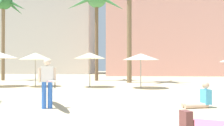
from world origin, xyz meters
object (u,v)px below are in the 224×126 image
(cafe_umbrella_1, at_px, (35,56))
(person_mid_left, at_px, (201,99))
(person_far_left, at_px, (48,81))
(palm_tree_left, at_px, (3,6))
(backpack, at_px, (186,120))
(palm_tree_center, at_px, (97,2))
(cafe_umbrella_2, at_px, (141,57))
(cafe_umbrella_6, at_px, (0,55))
(cafe_umbrella_3, at_px, (90,56))

(cafe_umbrella_1, relative_size, person_mid_left, 2.32)
(person_far_left, bearing_deg, palm_tree_left, 9.30)
(cafe_umbrella_1, xyz_separation_m, backpack, (7.99, -11.05, -1.90))
(palm_tree_left, distance_m, person_mid_left, 22.22)
(palm_tree_center, bearing_deg, cafe_umbrella_1, -114.70)
(cafe_umbrella_1, distance_m, person_far_left, 9.43)
(cafe_umbrella_2, relative_size, person_far_left, 0.89)
(backpack, bearing_deg, person_far_left, 127.54)
(palm_tree_center, relative_size, cafe_umbrella_6, 3.54)
(backpack, xyz_separation_m, person_far_left, (-4.11, 2.53, 0.71))
(palm_tree_center, relative_size, cafe_umbrella_3, 3.84)
(cafe_umbrella_2, distance_m, cafe_umbrella_3, 3.44)
(cafe_umbrella_6, xyz_separation_m, person_mid_left, (11.61, -7.83, -1.87))
(backpack, bearing_deg, cafe_umbrella_3, 89.97)
(backpack, relative_size, person_far_left, 0.16)
(cafe_umbrella_2, distance_m, cafe_umbrella_6, 9.76)
(cafe_umbrella_3, bearing_deg, palm_tree_left, 144.93)
(cafe_umbrella_2, xyz_separation_m, cafe_umbrella_3, (-3.40, 0.48, 0.10))
(palm_tree_left, relative_size, backpack, 20.66)
(cafe_umbrella_1, distance_m, cafe_umbrella_6, 2.51)
(cafe_umbrella_6, bearing_deg, backpack, -46.03)
(palm_tree_center, distance_m, person_far_left, 16.92)
(palm_tree_center, height_order, cafe_umbrella_6, palm_tree_center)
(cafe_umbrella_3, bearing_deg, person_mid_left, -56.20)
(person_mid_left, bearing_deg, cafe_umbrella_2, -92.39)
(palm_tree_left, relative_size, cafe_umbrella_6, 3.43)
(palm_tree_left, xyz_separation_m, cafe_umbrella_2, (13.22, -7.37, -5.26))
(palm_tree_left, xyz_separation_m, cafe_umbrella_1, (5.97, -6.74, -5.18))
(cafe_umbrella_1, distance_m, person_mid_left, 12.26)
(cafe_umbrella_2, bearing_deg, backpack, -85.94)
(palm_tree_center, height_order, person_far_left, palm_tree_center)
(palm_tree_left, height_order, cafe_umbrella_2, palm_tree_left)
(palm_tree_left, relative_size, palm_tree_center, 0.97)
(palm_tree_center, xyz_separation_m, cafe_umbrella_6, (-5.74, -7.22, -5.36))
(cafe_umbrella_1, distance_m, backpack, 13.76)
(cafe_umbrella_3, bearing_deg, cafe_umbrella_6, -179.76)
(palm_tree_center, height_order, cafe_umbrella_2, palm_tree_center)
(person_mid_left, distance_m, person_far_left, 5.29)
(cafe_umbrella_3, bearing_deg, backpack, -69.19)
(palm_tree_left, bearing_deg, cafe_umbrella_2, -29.15)
(backpack, bearing_deg, cafe_umbrella_1, 105.02)
(cafe_umbrella_2, relative_size, backpack, 5.62)
(palm_tree_center, bearing_deg, cafe_umbrella_3, -85.20)
(person_mid_left, relative_size, person_far_left, 0.38)
(backpack, relative_size, person_mid_left, 0.41)
(cafe_umbrella_3, xyz_separation_m, cafe_umbrella_6, (-6.35, -0.03, 0.05))
(cafe_umbrella_6, xyz_separation_m, person_far_left, (6.38, -8.34, -1.26))
(palm_tree_left, distance_m, cafe_umbrella_1, 10.39)
(palm_tree_center, distance_m, cafe_umbrella_1, 9.47)
(person_mid_left, bearing_deg, backpack, 53.20)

